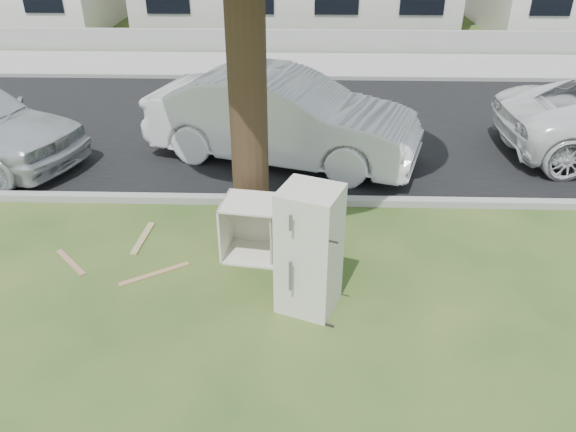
{
  "coord_description": "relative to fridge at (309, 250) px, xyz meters",
  "views": [
    {
      "loc": [
        0.38,
        -5.68,
        4.47
      ],
      "look_at": [
        0.19,
        0.6,
        0.83
      ],
      "focal_mm": 35.0,
      "sensor_mm": 36.0,
      "label": 1
    }
  ],
  "objects": [
    {
      "name": "ground",
      "position": [
        -0.47,
        0.16,
        -0.81
      ],
      "size": [
        120.0,
        120.0,
        0.0
      ],
      "primitive_type": "plane",
      "color": "#274518"
    },
    {
      "name": "road",
      "position": [
        -0.47,
        6.16,
        -0.8
      ],
      "size": [
        120.0,
        7.0,
        0.01
      ],
      "primitive_type": "cube",
      "color": "black",
      "rests_on": "ground"
    },
    {
      "name": "kerb_near",
      "position": [
        -0.47,
        2.61,
        -0.81
      ],
      "size": [
        120.0,
        0.18,
        0.12
      ],
      "primitive_type": "cube",
      "color": "gray",
      "rests_on": "ground"
    },
    {
      "name": "kerb_far",
      "position": [
        -0.47,
        9.71,
        -0.81
      ],
      "size": [
        120.0,
        0.18,
        0.12
      ],
      "primitive_type": "cube",
      "color": "gray",
      "rests_on": "ground"
    },
    {
      "name": "sidewalk",
      "position": [
        -0.47,
        11.16,
        -0.8
      ],
      "size": [
        120.0,
        2.8,
        0.01
      ],
      "primitive_type": "cube",
      "color": "gray",
      "rests_on": "ground"
    },
    {
      "name": "low_wall",
      "position": [
        -0.47,
        12.76,
        -0.46
      ],
      "size": [
        120.0,
        0.15,
        0.7
      ],
      "primitive_type": "cube",
      "color": "gray",
      "rests_on": "ground"
    },
    {
      "name": "fridge",
      "position": [
        0.0,
        0.0,
        0.0
      ],
      "size": [
        0.84,
        0.82,
        1.61
      ],
      "primitive_type": "cube",
      "rotation": [
        0.0,
        0.0,
        -0.37
      ],
      "color": "silver",
      "rests_on": "ground"
    },
    {
      "name": "cabinet",
      "position": [
        -0.64,
        1.08,
        -0.38
      ],
      "size": [
        1.17,
        0.82,
        0.85
      ],
      "primitive_type": "cube",
      "rotation": [
        0.0,
        0.0,
        -0.14
      ],
      "color": "beige",
      "rests_on": "ground"
    },
    {
      "name": "plank_a",
      "position": [
        -2.07,
        0.57,
        -0.8
      ],
      "size": [
        0.86,
        0.59,
        0.02
      ],
      "primitive_type": "cube",
      "rotation": [
        0.0,
        0.0,
        0.57
      ],
      "color": "#A0754D",
      "rests_on": "ground"
    },
    {
      "name": "plank_b",
      "position": [
        -3.3,
        0.8,
        -0.8
      ],
      "size": [
        0.62,
        0.63,
        0.02
      ],
      "primitive_type": "cube",
      "rotation": [
        0.0,
        0.0,
        -0.8
      ],
      "color": "#996B50",
      "rests_on": "ground"
    },
    {
      "name": "plank_c",
      "position": [
        -2.46,
        1.45,
        -0.8
      ],
      "size": [
        0.16,
        0.88,
        0.02
      ],
      "primitive_type": "cube",
      "rotation": [
        0.0,
        0.0,
        1.5
      ],
      "color": "#A08959",
      "rests_on": "ground"
    },
    {
      "name": "car_center",
      "position": [
        -0.49,
        4.42,
        0.02
      ],
      "size": [
        5.34,
        3.17,
        1.66
      ],
      "primitive_type": "imported",
      "rotation": [
        0.0,
        0.0,
        1.27
      ],
      "color": "silver",
      "rests_on": "ground"
    }
  ]
}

